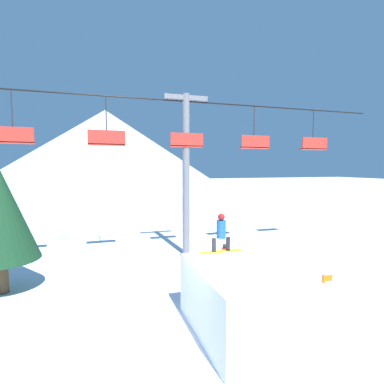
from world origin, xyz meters
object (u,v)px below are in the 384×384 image
snow_ramp (242,300)px  distant_skier (224,255)px  snowboarder (221,233)px  trail_marker (323,293)px

snow_ramp → distant_skier: size_ratio=3.06×
snow_ramp → snowboarder: 2.32m
snowboarder → distant_skier: (1.72, 3.57, -1.97)m
snowboarder → distant_skier: snowboarder is taller
snowboarder → trail_marker: size_ratio=1.14×
distant_skier → trail_marker: bearing=-74.5°
trail_marker → snow_ramp: bearing=-175.8°
distant_skier → snowboarder: bearing=-115.7°
snowboarder → trail_marker: snowboarder is taller
distant_skier → snow_ramp: bearing=-108.3°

